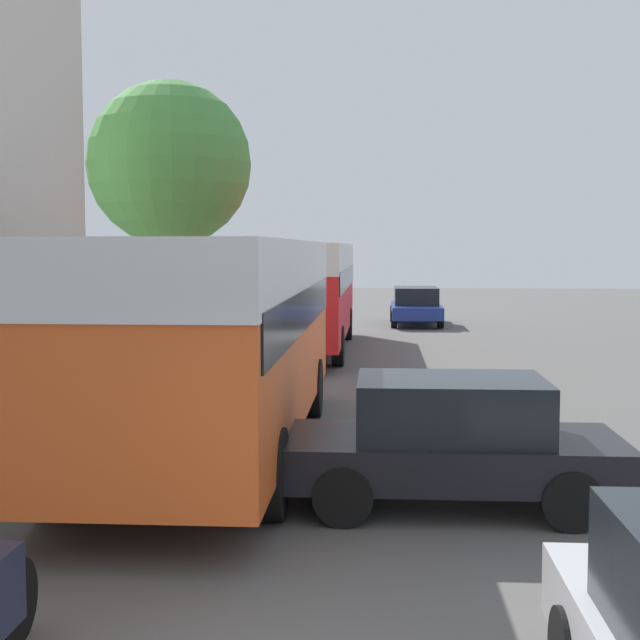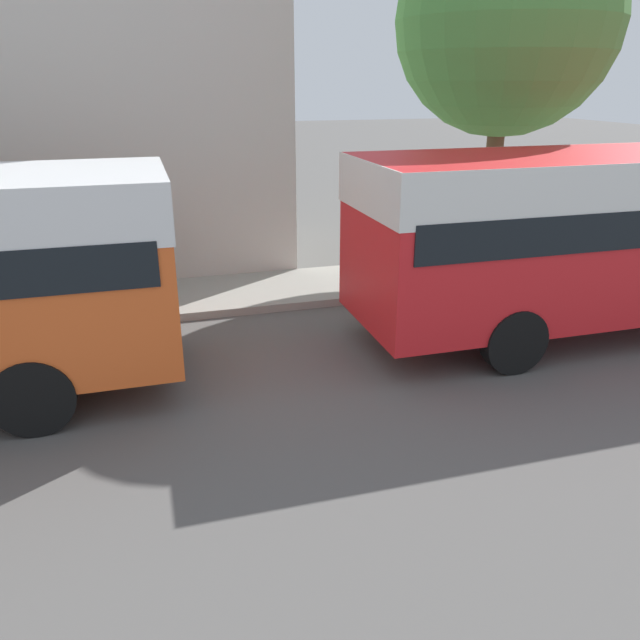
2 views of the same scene
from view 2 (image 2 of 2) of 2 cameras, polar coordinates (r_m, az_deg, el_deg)
building_midblock at (r=15.75m, az=-21.97°, el=21.77°), size 5.38×8.77×9.31m
pedestrian_near_curb at (r=12.82m, az=-16.72°, el=6.66°), size 0.40×0.40×1.84m
street_tree at (r=14.13m, az=16.74°, el=24.69°), size 4.45×4.45×7.26m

